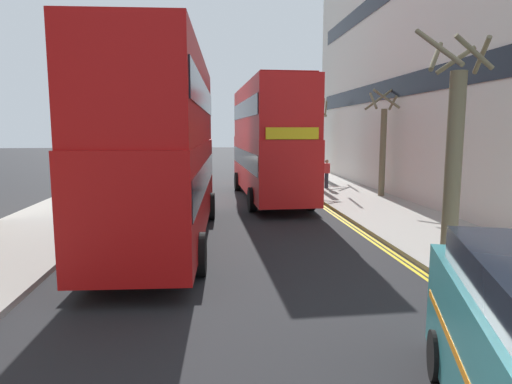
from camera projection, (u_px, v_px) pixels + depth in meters
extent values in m
cube|color=#9E9991|center=(396.00, 216.00, 17.47)|extent=(4.00, 80.00, 0.14)
cube|color=#9E9991|center=(50.00, 223.00, 16.19)|extent=(4.00, 80.00, 0.14)
cube|color=yellow|center=(360.00, 230.00, 15.30)|extent=(0.10, 56.00, 0.01)
cube|color=yellow|center=(356.00, 230.00, 15.29)|extent=(0.10, 56.00, 0.01)
cube|color=#B20F0F|center=(164.00, 186.00, 13.55)|extent=(2.92, 10.89, 2.60)
cube|color=#B20F0F|center=(162.00, 100.00, 13.20)|extent=(2.86, 10.67, 2.50)
cube|color=black|center=(164.00, 176.00, 13.51)|extent=(2.93, 10.46, 0.84)
cube|color=black|center=(162.00, 97.00, 13.18)|extent=(2.91, 10.24, 0.80)
cube|color=yellow|center=(182.00, 133.00, 18.65)|extent=(2.00, 0.14, 0.44)
cube|color=maroon|center=(161.00, 55.00, 13.02)|extent=(2.63, 9.80, 0.10)
cylinder|color=black|center=(145.00, 207.00, 16.95)|extent=(0.34, 1.05, 1.04)
cylinder|color=black|center=(211.00, 206.00, 17.10)|extent=(0.34, 1.05, 1.04)
cylinder|color=black|center=(91.00, 256.00, 10.33)|extent=(0.34, 1.05, 1.04)
cylinder|color=black|center=(200.00, 254.00, 10.48)|extent=(0.34, 1.05, 1.04)
cube|color=red|center=(269.00, 164.00, 22.03)|extent=(2.85, 10.88, 2.60)
cube|color=red|center=(269.00, 112.00, 21.68)|extent=(2.79, 10.66, 2.50)
cube|color=black|center=(269.00, 158.00, 21.99)|extent=(2.87, 10.44, 0.84)
cube|color=black|center=(269.00, 110.00, 21.67)|extent=(2.85, 10.23, 0.80)
cube|color=yellow|center=(292.00, 133.00, 16.54)|extent=(2.00, 0.13, 0.44)
cube|color=maroon|center=(269.00, 84.00, 21.50)|extent=(2.57, 9.79, 0.10)
cylinder|color=black|center=(310.00, 198.00, 19.08)|extent=(0.33, 1.05, 1.04)
cylinder|color=black|center=(252.00, 200.00, 18.75)|extent=(0.33, 1.05, 1.04)
cylinder|color=black|center=(281.00, 181.00, 25.65)|extent=(0.33, 1.05, 1.04)
cylinder|color=black|center=(237.00, 182.00, 25.32)|extent=(0.33, 1.05, 1.04)
cylinder|color=black|center=(439.00, 356.00, 6.12)|extent=(0.43, 0.71, 0.68)
cylinder|color=#2D2D38|center=(326.00, 181.00, 25.43)|extent=(0.22, 0.22, 0.85)
cube|color=red|center=(327.00, 168.00, 25.34)|extent=(0.34, 0.22, 0.56)
sphere|color=#9E7051|center=(327.00, 161.00, 25.28)|extent=(0.20, 0.20, 0.20)
cylinder|color=#6B6047|center=(453.00, 166.00, 11.36)|extent=(0.41, 0.41, 4.72)
cylinder|color=#6B6047|center=(482.00, 55.00, 10.90)|extent=(0.40, 1.05, 0.79)
cylinder|color=#6B6047|center=(456.00, 60.00, 11.43)|extent=(0.95, 0.40, 0.72)
cylinder|color=#6B6047|center=(436.00, 56.00, 11.27)|extent=(0.81, 1.00, 0.87)
cylinder|color=#6B6047|center=(439.00, 47.00, 10.65)|extent=(0.62, 1.46, 1.11)
cylinder|color=#6B6047|center=(474.00, 52.00, 10.48)|extent=(1.10, 0.23, 0.81)
cylinder|color=#6B6047|center=(311.00, 150.00, 27.41)|extent=(0.32, 0.32, 4.13)
cylinder|color=#6B6047|center=(323.00, 108.00, 27.00)|extent=(0.39, 1.43, 1.05)
cylinder|color=#6B6047|center=(302.00, 108.00, 27.56)|extent=(1.24, 1.10, 1.12)
cylinder|color=#6B6047|center=(309.00, 111.00, 26.74)|extent=(0.77, 0.65, 0.68)
cylinder|color=#6B6047|center=(383.00, 153.00, 22.21)|extent=(0.30, 0.30, 4.31)
cylinder|color=#6B6047|center=(393.00, 103.00, 21.91)|extent=(0.13, 0.89, 0.67)
cylinder|color=#6B6047|center=(379.00, 100.00, 22.54)|extent=(1.46, 0.20, 1.07)
cylinder|color=#6B6047|center=(373.00, 101.00, 21.84)|extent=(0.20, 1.17, 0.87)
cylinder|color=#6B6047|center=(386.00, 99.00, 21.23)|extent=(1.31, 0.44, 0.97)
cylinder|color=#6B6047|center=(315.00, 146.00, 32.78)|extent=(0.43, 0.43, 4.27)
cylinder|color=#6B6047|center=(326.00, 109.00, 32.34)|extent=(0.42, 1.52, 1.12)
cylinder|color=#6B6047|center=(316.00, 112.00, 32.92)|extent=(1.03, 0.38, 0.77)
cylinder|color=#6B6047|center=(310.00, 112.00, 32.72)|extent=(0.74, 0.78, 0.72)
cylinder|color=#6B6047|center=(312.00, 110.00, 31.87)|extent=(1.15, 0.91, 1.00)
cylinder|color=#6B6047|center=(320.00, 110.00, 31.90)|extent=(1.20, 0.48, 0.90)
cube|color=silver|center=(481.00, 56.00, 23.40)|extent=(10.00, 28.00, 14.49)
cube|color=black|center=(387.00, 89.00, 23.14)|extent=(0.04, 24.64, 1.00)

